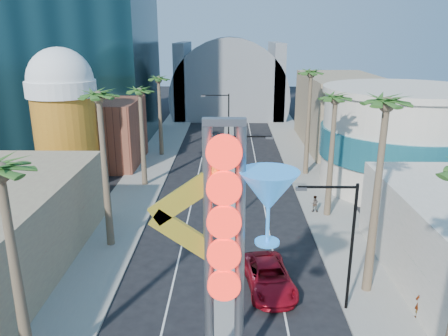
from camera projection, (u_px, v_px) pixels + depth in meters
sidewalk_west at (149, 170)px, 52.08m from camera, size 5.00×100.00×0.15m
sidewalk_east at (308, 171)px, 51.80m from camera, size 5.00×100.00×0.15m
median at (228, 164)px, 54.81m from camera, size 1.60×84.00×0.15m
brick_filler_west at (99, 133)px, 53.87m from camera, size 10.00×10.00×8.00m
filler_east at (340, 111)px, 62.65m from camera, size 10.00×20.00×10.00m
beer_mug at (64, 113)px, 45.10m from camera, size 7.00×7.00×14.50m
turquoise_building at (401, 139)px, 45.36m from camera, size 16.60×16.60×10.60m
canopy at (229, 93)px, 85.99m from camera, size 22.00×16.00×22.00m
neon_sign at (243, 236)px, 19.20m from camera, size 6.53×2.60×12.55m
streetlight_0 at (234, 171)px, 36.19m from camera, size 3.79×0.25×8.00m
streetlight_1 at (225, 117)px, 59.11m from camera, size 3.79×0.25×8.00m
streetlight_2 at (344, 237)px, 24.66m from camera, size 3.45×0.25×8.00m
palm_0 at (2, 186)px, 17.64m from camera, size 2.40×2.40×11.70m
palm_1 at (99, 107)px, 30.74m from camera, size 2.40×2.40×12.70m
palm_2 at (140, 98)px, 44.50m from camera, size 2.40×2.40×11.20m
palm_3 at (159, 84)px, 55.95m from camera, size 2.40×2.40×11.20m
palm_5 at (385, 118)px, 24.61m from camera, size 2.40×2.40×13.20m
palm_6 at (335, 106)px, 36.46m from camera, size 2.40×2.40×11.70m
palm_7 at (311, 80)px, 47.65m from camera, size 2.40×2.40×12.70m
red_pickup at (269, 277)px, 28.03m from camera, size 3.54×6.32×1.67m
pedestrian_a at (421, 303)px, 24.90m from camera, size 0.73×0.52×1.89m
pedestrian_b at (314, 204)px, 39.80m from camera, size 0.83×0.70×1.54m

